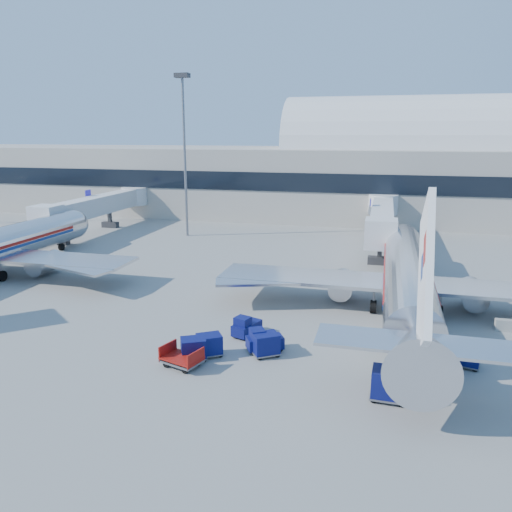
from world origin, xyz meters
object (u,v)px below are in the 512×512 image
(tug_left, at_px, (246,326))
(cart_solo_near, at_px, (390,384))
(jetbridge_near, at_px, (382,216))
(tug_right, at_px, (437,354))
(cart_train_b, at_px, (209,345))
(jetbridge_mid, at_px, (101,205))
(tug_lead, at_px, (263,340))
(cart_open_red, at_px, (182,360))
(mast_west, at_px, (184,132))
(cart_train_c, at_px, (193,348))
(cart_train_a, at_px, (266,344))
(cart_solo_far, at_px, (467,355))
(airliner_main, at_px, (407,278))

(tug_left, bearing_deg, cart_solo_near, -104.42)
(jetbridge_near, bearing_deg, tug_right, -83.56)
(cart_train_b, xyz_separation_m, cart_solo_near, (11.73, -2.90, 0.18))
(jetbridge_mid, bearing_deg, tug_left, -46.54)
(tug_lead, height_order, tug_right, tug_right)
(cart_train_b, relative_size, cart_open_red, 0.74)
(jetbridge_near, bearing_deg, jetbridge_mid, 180.00)
(jetbridge_near, distance_m, mast_west, 29.67)
(cart_open_red, bearing_deg, mast_west, 129.62)
(cart_train_c, bearing_deg, mast_west, 85.39)
(tug_lead, relative_size, cart_train_a, 1.25)
(jetbridge_mid, bearing_deg, cart_train_a, -47.01)
(jetbridge_near, relative_size, tug_lead, 9.94)
(tug_right, height_order, tug_left, tug_right)
(tug_right, xyz_separation_m, cart_train_b, (-14.73, -2.44, 0.05))
(jetbridge_near, bearing_deg, cart_train_a, -100.55)
(tug_right, height_order, cart_train_a, tug_right)
(cart_train_a, bearing_deg, cart_solo_near, -59.07)
(tug_left, height_order, cart_train_a, tug_left)
(tug_lead, relative_size, cart_solo_far, 1.44)
(jetbridge_near, height_order, cart_train_c, jetbridge_near)
(mast_west, distance_m, tug_lead, 43.65)
(mast_west, height_order, cart_train_c, mast_west)
(cart_train_a, bearing_deg, cart_train_b, 161.59)
(tug_left, distance_m, cart_open_red, 6.46)
(tug_lead, xyz_separation_m, cart_solo_near, (8.40, -4.60, 0.24))
(jetbridge_mid, height_order, cart_train_b, jetbridge_mid)
(tug_left, xyz_separation_m, cart_solo_far, (15.09, -1.32, 0.06))
(tug_left, distance_m, cart_train_a, 3.69)
(tug_right, relative_size, cart_train_a, 1.24)
(jetbridge_near, height_order, jetbridge_mid, same)
(airliner_main, distance_m, cart_train_c, 19.18)
(tug_left, bearing_deg, tug_lead, -120.63)
(cart_train_c, xyz_separation_m, cart_solo_near, (12.54, -2.05, 0.18))
(cart_solo_far, bearing_deg, mast_west, 148.06)
(cart_open_red, bearing_deg, tug_lead, 57.47)
(cart_solo_far, bearing_deg, jetbridge_mid, 157.55)
(cart_train_b, height_order, cart_solo_near, cart_solo_near)
(cart_train_a, bearing_deg, mast_west, 85.90)
(jetbridge_near, xyz_separation_m, tug_lead, (-7.33, -36.82, -3.19))
(jetbridge_mid, xyz_separation_m, tug_lead, (34.67, -36.82, -3.19))
(airliner_main, relative_size, cart_open_red, 12.94)
(tug_lead, bearing_deg, cart_open_red, -169.77)
(tug_lead, height_order, cart_solo_near, cart_solo_near)
(airliner_main, height_order, cart_solo_far, airliner_main)
(airliner_main, height_order, jetbridge_mid, airliner_main)
(cart_train_b, relative_size, cart_train_c, 1.01)
(jetbridge_near, distance_m, cart_solo_near, 41.55)
(cart_train_c, distance_m, cart_solo_far, 17.69)
(airliner_main, bearing_deg, tug_right, -80.31)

